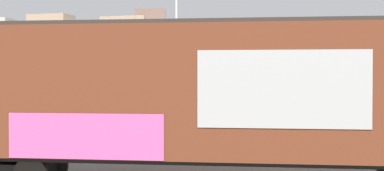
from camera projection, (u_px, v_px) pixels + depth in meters
name	position (u px, v px, depth m)	size (l,w,h in m)	color
freight_car	(215.00, 93.00, 12.93)	(17.90, 2.95, 4.51)	#5B2B19
flagpole	(179.00, 21.00, 27.16)	(0.89, 1.30, 9.58)	silver
hillside	(244.00, 66.00, 78.83)	(135.51, 36.94, 14.09)	silver
parked_car_blue	(83.00, 130.00, 19.91)	(4.69, 2.30, 1.71)	navy
parked_car_red	(211.00, 131.00, 19.32)	(4.60, 2.34, 1.70)	#B21E1E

